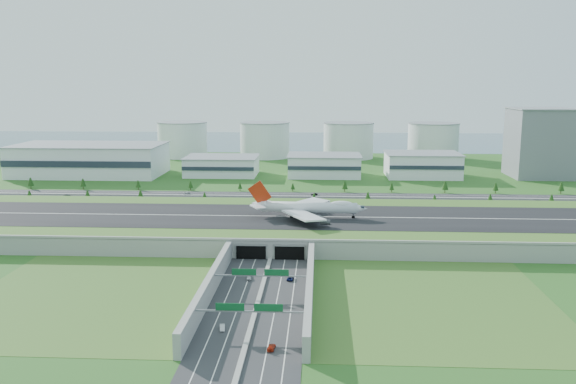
{
  "coord_description": "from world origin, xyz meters",
  "views": [
    {
      "loc": [
        21.52,
        -308.26,
        77.93
      ],
      "look_at": [
        3.31,
        35.0,
        14.63
      ],
      "focal_mm": 38.0,
      "sensor_mm": 36.0,
      "label": 1
    }
  ],
  "objects_px": {
    "car_5": "(314,194)",
    "office_tower": "(540,143)",
    "car_1": "(222,327)",
    "car_7": "(187,193)",
    "car_4": "(67,195)",
    "boeing_747": "(308,207)",
    "car_0": "(249,277)",
    "fuel_tank_a": "(182,140)",
    "car_2": "(290,278)",
    "car_6": "(537,200)",
    "car_3": "(271,347)"
  },
  "relations": [
    {
      "from": "car_1",
      "to": "car_7",
      "type": "relative_size",
      "value": 0.85
    },
    {
      "from": "fuel_tank_a",
      "to": "car_6",
      "type": "relative_size",
      "value": 10.44
    },
    {
      "from": "car_7",
      "to": "car_2",
      "type": "bearing_deg",
      "value": 17.1
    },
    {
      "from": "car_0",
      "to": "car_4",
      "type": "relative_size",
      "value": 1.03
    },
    {
      "from": "office_tower",
      "to": "car_1",
      "type": "distance_m",
      "value": 385.49
    },
    {
      "from": "car_2",
      "to": "car_7",
      "type": "xyz_separation_m",
      "value": [
        -80.86,
        179.88,
        0.06
      ]
    },
    {
      "from": "car_7",
      "to": "fuel_tank_a",
      "type": "bearing_deg",
      "value": -173.76
    },
    {
      "from": "car_6",
      "to": "car_7",
      "type": "xyz_separation_m",
      "value": [
        -233.51,
        13.06,
        0.11
      ]
    },
    {
      "from": "car_4",
      "to": "car_5",
      "type": "height_order",
      "value": "car_5"
    },
    {
      "from": "office_tower",
      "to": "fuel_tank_a",
      "type": "bearing_deg",
      "value": 160.23
    },
    {
      "from": "office_tower",
      "to": "car_5",
      "type": "bearing_deg",
      "value": -152.96
    },
    {
      "from": "car_3",
      "to": "car_4",
      "type": "xyz_separation_m",
      "value": [
        -157.89,
        230.74,
        0.03
      ]
    },
    {
      "from": "car_2",
      "to": "car_3",
      "type": "height_order",
      "value": "car_3"
    },
    {
      "from": "car_0",
      "to": "car_4",
      "type": "xyz_separation_m",
      "value": [
        -143.86,
        167.65,
        -0.03
      ]
    },
    {
      "from": "office_tower",
      "to": "car_6",
      "type": "distance_m",
      "value": 115.58
    },
    {
      "from": "boeing_747",
      "to": "car_0",
      "type": "bearing_deg",
      "value": -102.95
    },
    {
      "from": "fuel_tank_a",
      "to": "car_5",
      "type": "relative_size",
      "value": 10.52
    },
    {
      "from": "car_1",
      "to": "car_2",
      "type": "bearing_deg",
      "value": 59.49
    },
    {
      "from": "car_0",
      "to": "car_4",
      "type": "height_order",
      "value": "car_0"
    },
    {
      "from": "fuel_tank_a",
      "to": "boeing_747",
      "type": "distance_m",
      "value": 339.72
    },
    {
      "from": "car_7",
      "to": "boeing_747",
      "type": "bearing_deg",
      "value": 32.72
    },
    {
      "from": "boeing_747",
      "to": "car_1",
      "type": "bearing_deg",
      "value": -98.04
    },
    {
      "from": "car_7",
      "to": "car_3",
      "type": "bearing_deg",
      "value": 10.74
    },
    {
      "from": "office_tower",
      "to": "fuel_tank_a",
      "type": "distance_m",
      "value": 340.18
    },
    {
      "from": "car_4",
      "to": "car_6",
      "type": "xyz_separation_m",
      "value": [
        313.03,
        -0.43,
        -0.1
      ]
    },
    {
      "from": "car_0",
      "to": "car_5",
      "type": "bearing_deg",
      "value": 74.53
    },
    {
      "from": "office_tower",
      "to": "car_0",
      "type": "height_order",
      "value": "office_tower"
    },
    {
      "from": "boeing_747",
      "to": "car_2",
      "type": "xyz_separation_m",
      "value": [
        -5.34,
        -76.52,
        -12.61
      ]
    },
    {
      "from": "boeing_747",
      "to": "car_4",
      "type": "height_order",
      "value": "boeing_747"
    },
    {
      "from": "car_3",
      "to": "car_6",
      "type": "relative_size",
      "value": 1.06
    },
    {
      "from": "car_0",
      "to": "car_2",
      "type": "height_order",
      "value": "car_0"
    },
    {
      "from": "office_tower",
      "to": "fuel_tank_a",
      "type": "height_order",
      "value": "office_tower"
    },
    {
      "from": "car_1",
      "to": "car_0",
      "type": "bearing_deg",
      "value": 77.45
    },
    {
      "from": "car_3",
      "to": "car_4",
      "type": "distance_m",
      "value": 279.59
    },
    {
      "from": "boeing_747",
      "to": "car_5",
      "type": "distance_m",
      "value": 104.22
    },
    {
      "from": "car_1",
      "to": "car_3",
      "type": "bearing_deg",
      "value": -48.72
    },
    {
      "from": "car_4",
      "to": "car_6",
      "type": "distance_m",
      "value": 313.03
    },
    {
      "from": "boeing_747",
      "to": "car_0",
      "type": "height_order",
      "value": "boeing_747"
    },
    {
      "from": "car_5",
      "to": "office_tower",
      "type": "bearing_deg",
      "value": 108.09
    },
    {
      "from": "boeing_747",
      "to": "car_5",
      "type": "height_order",
      "value": "boeing_747"
    },
    {
      "from": "car_5",
      "to": "car_7",
      "type": "xyz_separation_m",
      "value": [
        -88.38,
        -0.07,
        -0.0
      ]
    },
    {
      "from": "fuel_tank_a",
      "to": "car_2",
      "type": "bearing_deg",
      "value": -71.44
    },
    {
      "from": "fuel_tank_a",
      "to": "car_7",
      "type": "relative_size",
      "value": 9.32
    },
    {
      "from": "car_1",
      "to": "car_6",
      "type": "relative_size",
      "value": 0.95
    },
    {
      "from": "boeing_747",
      "to": "car_0",
      "type": "xyz_separation_m",
      "value": [
        -21.86,
        -76.91,
        -12.54
      ]
    },
    {
      "from": "boeing_747",
      "to": "car_4",
      "type": "distance_m",
      "value": 189.35
    },
    {
      "from": "boeing_747",
      "to": "car_2",
      "type": "bearing_deg",
      "value": -91.07
    },
    {
      "from": "car_6",
      "to": "office_tower",
      "type": "bearing_deg",
      "value": -33.77
    },
    {
      "from": "car_0",
      "to": "car_2",
      "type": "relative_size",
      "value": 0.9
    },
    {
      "from": "car_2",
      "to": "fuel_tank_a",
      "type": "bearing_deg",
      "value": -65.88
    }
  ]
}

